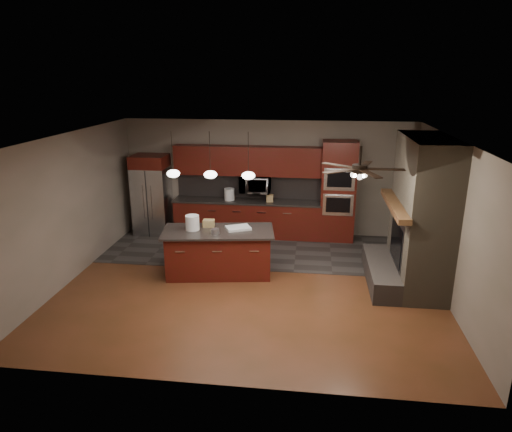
# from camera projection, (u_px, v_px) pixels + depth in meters

# --- Properties ---
(ground) EXTENTS (7.00, 7.00, 0.00)m
(ground) POSITION_uv_depth(u_px,v_px,m) (252.00, 284.00, 8.74)
(ground) COLOR brown
(ground) RESTS_ON ground
(ceiling) EXTENTS (7.00, 6.00, 0.02)m
(ceiling) POSITION_uv_depth(u_px,v_px,m) (251.00, 137.00, 7.90)
(ceiling) COLOR white
(ceiling) RESTS_ON back_wall
(back_wall) EXTENTS (7.00, 0.02, 2.80)m
(back_wall) POSITION_uv_depth(u_px,v_px,m) (268.00, 178.00, 11.16)
(back_wall) COLOR gray
(back_wall) RESTS_ON ground
(right_wall) EXTENTS (0.02, 6.00, 2.80)m
(right_wall) POSITION_uv_depth(u_px,v_px,m) (451.00, 221.00, 7.91)
(right_wall) COLOR gray
(right_wall) RESTS_ON ground
(left_wall) EXTENTS (0.02, 6.00, 2.80)m
(left_wall) POSITION_uv_depth(u_px,v_px,m) (71.00, 207.00, 8.73)
(left_wall) COLOR gray
(left_wall) RESTS_ON ground
(slate_tile_patch) EXTENTS (7.00, 2.40, 0.01)m
(slate_tile_patch) POSITION_uv_depth(u_px,v_px,m) (262.00, 249.00, 10.45)
(slate_tile_patch) COLOR #34312F
(slate_tile_patch) RESTS_ON ground
(fireplace_column) EXTENTS (1.30, 2.10, 2.80)m
(fireplace_column) POSITION_uv_depth(u_px,v_px,m) (418.00, 219.00, 8.38)
(fireplace_column) COLOR brown
(fireplace_column) RESTS_ON ground
(back_cabinetry) EXTENTS (3.59, 0.64, 2.20)m
(back_cabinetry) POSITION_uv_depth(u_px,v_px,m) (247.00, 200.00, 11.13)
(back_cabinetry) COLOR #55100F
(back_cabinetry) RESTS_ON ground
(oven_tower) EXTENTS (0.80, 0.63, 2.38)m
(oven_tower) POSITION_uv_depth(u_px,v_px,m) (338.00, 192.00, 10.73)
(oven_tower) COLOR #55100F
(oven_tower) RESTS_ON ground
(microwave) EXTENTS (0.73, 0.41, 0.50)m
(microwave) POSITION_uv_depth(u_px,v_px,m) (255.00, 184.00, 10.99)
(microwave) COLOR silver
(microwave) RESTS_ON back_cabinetry
(refrigerator) EXTENTS (0.84, 0.75, 1.97)m
(refrigerator) POSITION_uv_depth(u_px,v_px,m) (152.00, 195.00, 11.26)
(refrigerator) COLOR silver
(refrigerator) RESTS_ON ground
(kitchen_island) EXTENTS (2.28, 1.29, 0.92)m
(kitchen_island) POSITION_uv_depth(u_px,v_px,m) (219.00, 252.00, 9.05)
(kitchen_island) COLOR #55100F
(kitchen_island) RESTS_ON ground
(white_bucket) EXTENTS (0.28, 0.28, 0.29)m
(white_bucket) POSITION_uv_depth(u_px,v_px,m) (192.00, 223.00, 8.91)
(white_bucket) COLOR white
(white_bucket) RESTS_ON kitchen_island
(paint_can) EXTENTS (0.21, 0.21, 0.10)m
(paint_can) POSITION_uv_depth(u_px,v_px,m) (215.00, 232.00, 8.69)
(paint_can) COLOR silver
(paint_can) RESTS_ON kitchen_island
(paint_tray) EXTENTS (0.55, 0.49, 0.05)m
(paint_tray) POSITION_uv_depth(u_px,v_px,m) (238.00, 228.00, 8.99)
(paint_tray) COLOR silver
(paint_tray) RESTS_ON kitchen_island
(cardboard_box) EXTENTS (0.24, 0.18, 0.14)m
(cardboard_box) POSITION_uv_depth(u_px,v_px,m) (209.00, 223.00, 9.11)
(cardboard_box) COLOR #967D4D
(cardboard_box) RESTS_ON kitchen_island
(counter_bucket) EXTENTS (0.31, 0.31, 0.28)m
(counter_bucket) POSITION_uv_depth(u_px,v_px,m) (229.00, 194.00, 11.09)
(counter_bucket) COLOR silver
(counter_bucket) RESTS_ON back_cabinetry
(counter_box) EXTENTS (0.17, 0.14, 0.18)m
(counter_box) POSITION_uv_depth(u_px,v_px,m) (270.00, 198.00, 10.94)
(counter_box) COLOR tan
(counter_box) RESTS_ON back_cabinetry
(pendant_left) EXTENTS (0.26, 0.26, 0.92)m
(pendant_left) POSITION_uv_depth(u_px,v_px,m) (173.00, 173.00, 9.01)
(pendant_left) COLOR black
(pendant_left) RESTS_ON ceiling
(pendant_center) EXTENTS (0.26, 0.26, 0.92)m
(pendant_center) POSITION_uv_depth(u_px,v_px,m) (210.00, 174.00, 8.92)
(pendant_center) COLOR black
(pendant_center) RESTS_ON ceiling
(pendant_right) EXTENTS (0.26, 0.26, 0.92)m
(pendant_right) POSITION_uv_depth(u_px,v_px,m) (248.00, 175.00, 8.83)
(pendant_right) COLOR black
(pendant_right) RESTS_ON ceiling
(ceiling_fan) EXTENTS (1.27, 1.33, 0.41)m
(ceiling_fan) POSITION_uv_depth(u_px,v_px,m) (360.00, 168.00, 7.04)
(ceiling_fan) COLOR black
(ceiling_fan) RESTS_ON ceiling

